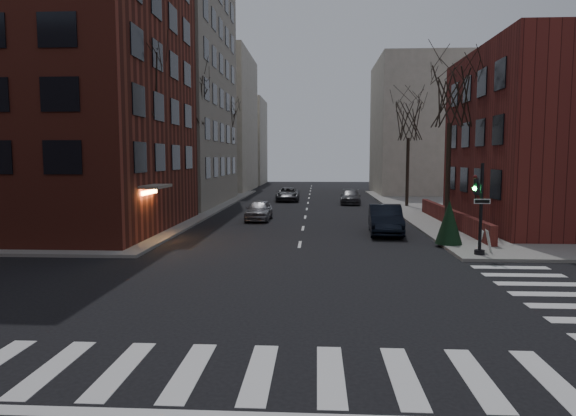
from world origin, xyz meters
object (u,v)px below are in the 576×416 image
at_px(streetlamp_far, 234,159).
at_px(sandwich_board, 484,241).
at_px(tree_left_a, 138,82).
at_px(streetlamp_near, 188,160).
at_px(parked_sedan, 385,220).
at_px(evergreen_shrub, 449,222).
at_px(tree_left_b, 192,99).
at_px(tree_left_c, 225,123).
at_px(car_lane_gray, 351,197).
at_px(tree_right_a, 450,96).
at_px(car_lane_far, 288,194).
at_px(car_lane_silver, 259,210).
at_px(tree_right_b, 409,121).
at_px(traffic_signal, 479,215).

bearing_deg(streetlamp_far, sandwich_board, -62.89).
xyz_separation_m(tree_left_a, streetlamp_near, (0.60, 8.00, -4.23)).
distance_m(parked_sedan, evergreen_shrub, 4.84).
relative_size(tree_left_b, evergreen_shrub, 4.96).
bearing_deg(tree_left_c, parked_sedan, -60.63).
xyz_separation_m(tree_left_c, car_lane_gray, (12.85, -4.94, -7.35)).
height_order(sandwich_board, evergreen_shrub, evergreen_shrub).
bearing_deg(tree_right_a, car_lane_far, 118.46).
height_order(tree_right_a, evergreen_shrub, tree_right_a).
height_order(tree_right_a, sandwich_board, tree_right_a).
xyz_separation_m(streetlamp_near, sandwich_board, (16.58, -12.40, -3.58)).
relative_size(car_lane_far, sandwich_board, 4.91).
height_order(tree_left_b, car_lane_silver, tree_left_b).
relative_size(tree_left_c, evergreen_shrub, 4.47).
relative_size(tree_left_a, car_lane_silver, 2.45).
distance_m(tree_left_b, tree_left_c, 14.03).
bearing_deg(streetlamp_near, tree_right_b, 30.47).
relative_size(traffic_signal, tree_right_a, 0.41).
relative_size(sandwich_board, evergreen_shrub, 0.46).
height_order(tree_left_c, tree_right_b, tree_left_c).
relative_size(parked_sedan, car_lane_far, 1.03).
bearing_deg(traffic_signal, tree_right_b, 87.85).
relative_size(tree_left_a, streetlamp_far, 1.63).
xyz_separation_m(tree_left_b, tree_left_c, (0.00, 14.00, -0.88)).
xyz_separation_m(car_lane_gray, evergreen_shrub, (3.30, -23.31, 0.56)).
bearing_deg(evergreen_shrub, tree_left_a, 172.08).
height_order(tree_left_b, streetlamp_near, tree_left_b).
xyz_separation_m(tree_right_a, car_lane_silver, (-12.01, 4.00, -7.32)).
relative_size(tree_left_c, car_lane_silver, 2.32).
xyz_separation_m(tree_right_a, streetlamp_near, (-17.00, 4.00, -3.79)).
xyz_separation_m(tree_left_b, sandwich_board, (17.18, -16.40, -8.26)).
bearing_deg(streetlamp_far, tree_left_c, -106.70).
distance_m(streetlamp_near, sandwich_board, 21.01).
bearing_deg(sandwich_board, tree_left_c, 126.70).
bearing_deg(traffic_signal, tree_left_c, 118.36).
distance_m(traffic_signal, car_lane_far, 30.80).
bearing_deg(streetlamp_far, tree_left_a, -91.23).
distance_m(tree_left_c, car_lane_gray, 15.61).
xyz_separation_m(streetlamp_near, parked_sedan, (12.99, -6.15, -3.40)).
distance_m(tree_left_a, tree_left_b, 12.01).
relative_size(parked_sedan, evergreen_shrub, 2.35).
bearing_deg(streetlamp_near, streetlamp_far, 90.00).
xyz_separation_m(tree_left_c, evergreen_shrub, (16.15, -28.25, -6.79)).
bearing_deg(evergreen_shrub, traffic_signal, -77.99).
xyz_separation_m(tree_left_b, tree_right_a, (17.60, -8.00, -0.88)).
relative_size(tree_right_b, car_lane_gray, 1.98).
bearing_deg(car_lane_gray, streetlamp_near, -129.03).
bearing_deg(streetlamp_far, streetlamp_near, -90.00).
bearing_deg(car_lane_gray, traffic_signal, -77.39).
bearing_deg(parked_sedan, car_lane_silver, 145.97).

